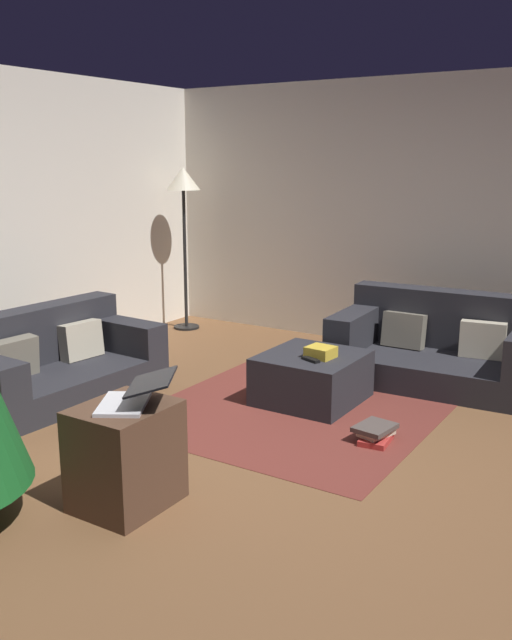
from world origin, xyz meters
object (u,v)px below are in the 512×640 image
at_px(laptop, 134,396).
at_px(book_stack, 376,433).
at_px(couch_right, 440,348).
at_px(corner_lamp, 183,192).
at_px(couch_left, 51,363).
at_px(gift_box, 321,352).
at_px(tv_remote, 311,360).
at_px(ottoman, 312,378).
at_px(side_table, 126,456).

xyz_separation_m(laptop, book_stack, (1.50, -0.76, -0.57)).
distance_m(couch_right, corner_lamp, 3.22).
bearing_deg(book_stack, couch_right, 2.50).
relative_size(couch_left, gift_box, 8.44).
distance_m(tv_remote, book_stack, 0.81).
distance_m(ottoman, book_stack, 0.89).
xyz_separation_m(gift_box, tv_remote, (-0.12, 0.02, -0.03)).
bearing_deg(corner_lamp, ottoman, -120.63).
bearing_deg(laptop, gift_box, -3.32).
height_order(tv_remote, corner_lamp, corner_lamp).
bearing_deg(gift_box, ottoman, 66.72).
relative_size(couch_right, book_stack, 5.60).
distance_m(gift_box, tv_remote, 0.13).
bearing_deg(book_stack, laptop, 153.14).
relative_size(couch_right, laptop, 3.33).
xyz_separation_m(couch_right, laptop, (-3.01, 0.69, 0.34)).
distance_m(laptop, corner_lamp, 4.13).
height_order(tv_remote, laptop, laptop).
xyz_separation_m(couch_right, side_table, (-3.04, 0.74, 0.00)).
height_order(ottoman, gift_box, gift_box).
distance_m(couch_right, gift_box, 1.23).
relative_size(side_table, corner_lamp, 0.32).
height_order(couch_left, tv_remote, couch_left).
distance_m(gift_box, side_table, 1.98).
bearing_deg(laptop, couch_left, 60.92).
xyz_separation_m(couch_left, gift_box, (0.94, -1.90, 0.15)).
height_order(couch_left, corner_lamp, corner_lamp).
bearing_deg(gift_box, couch_right, -28.32).
bearing_deg(ottoman, side_table, 178.02).
relative_size(gift_box, book_stack, 0.64).
height_order(tv_remote, side_table, side_table).
relative_size(couch_left, corner_lamp, 0.94).
bearing_deg(tv_remote, ottoman, 44.33).
xyz_separation_m(tv_remote, side_table, (-1.84, 0.14, -0.10)).
bearing_deg(corner_lamp, side_table, -146.57).
bearing_deg(ottoman, couch_left, 118.55).
relative_size(gift_box, laptop, 0.38).
bearing_deg(side_table, ottoman, -1.98).
relative_size(ottoman, tv_remote, 4.76).
relative_size(book_stack, corner_lamp, 0.17).
xyz_separation_m(tv_remote, book_stack, (-0.32, -0.66, -0.33)).
distance_m(ottoman, laptop, 2.03).
height_order(couch_right, corner_lamp, corner_lamp).
distance_m(couch_right, tv_remote, 1.34).
relative_size(couch_right, gift_box, 8.73).
height_order(ottoman, corner_lamp, corner_lamp).
xyz_separation_m(side_table, corner_lamp, (3.36, 2.22, 1.21)).
relative_size(side_table, laptop, 1.10).
xyz_separation_m(couch_left, ottoman, (0.98, -1.81, -0.08)).
distance_m(couch_left, book_stack, 2.60).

